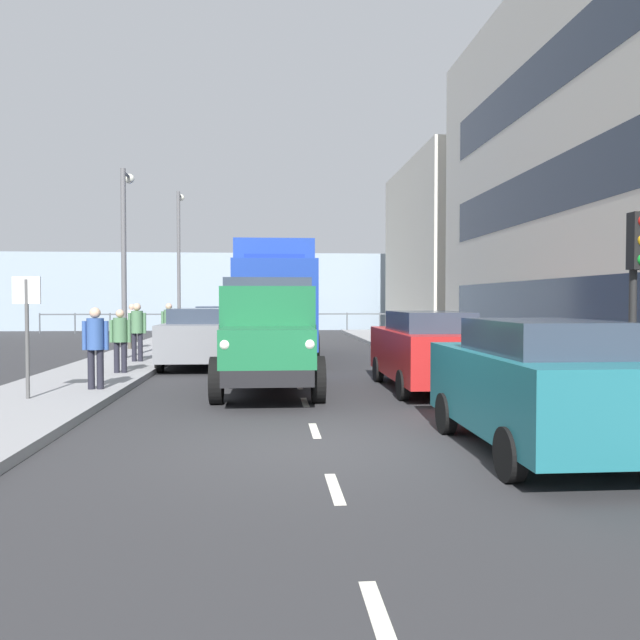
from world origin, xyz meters
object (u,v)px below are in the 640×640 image
at_px(traffic_light_near, 637,268).
at_px(car_teal_kerbside_near, 537,384).
at_px(street_sign, 27,316).
at_px(pedestrian_near_railing, 137,327).
at_px(pedestrian_by_lamp, 95,341).
at_px(lamp_post_promenade, 125,245).
at_px(pedestrian_couple_b, 169,323).
at_px(pedestrian_in_dark_coat, 132,322).
at_px(car_grey_oppositeside_0, 199,337).
at_px(lamp_post_far, 179,252).
at_px(car_navy_oppositeside_1, 217,327).
at_px(lorry_cargo_blue, 274,297).
at_px(pedestrian_couple_a, 120,336).
at_px(car_red_kerbside_1, 426,349).
at_px(truck_vintage_green, 268,338).

bearing_deg(traffic_light_near, car_teal_kerbside_near, 36.97).
bearing_deg(street_sign, pedestrian_near_railing, -94.37).
xyz_separation_m(pedestrian_by_lamp, lamp_post_promenade, (0.98, -7.20, 2.58)).
xyz_separation_m(pedestrian_couple_b, pedestrian_in_dark_coat, (1.63, -1.76, -0.03)).
relative_size(pedestrian_couple_b, pedestrian_in_dark_coat, 1.02).
xyz_separation_m(car_grey_oppositeside_0, pedestrian_couple_b, (1.40, -3.56, 0.26)).
distance_m(car_teal_kerbside_near, lamp_post_promenade, 15.16).
relative_size(car_teal_kerbside_near, pedestrian_near_railing, 2.34).
bearing_deg(traffic_light_near, lamp_post_far, -64.30).
bearing_deg(car_navy_oppositeside_1, lorry_cargo_blue, 120.71).
distance_m(lorry_cargo_blue, pedestrian_by_lamp, 9.01).
relative_size(lorry_cargo_blue, lamp_post_promenade, 1.39).
height_order(car_navy_oppositeside_1, pedestrian_couple_a, pedestrian_couple_a).
xyz_separation_m(pedestrian_couple_b, lamp_post_far, (0.77, -8.19, 3.08)).
bearing_deg(pedestrian_couple_b, car_red_kerbside_1, 128.32).
relative_size(pedestrian_couple_a, street_sign, 0.70).
relative_size(lorry_cargo_blue, pedestrian_by_lamp, 4.92).
relative_size(car_grey_oppositeside_0, car_navy_oppositeside_1, 1.01).
bearing_deg(pedestrian_in_dark_coat, pedestrian_by_lamp, 98.18).
xyz_separation_m(car_teal_kerbside_near, lamp_post_promenade, (7.94, -12.60, 2.81)).
bearing_deg(truck_vintage_green, pedestrian_in_dark_coat, -64.69).
xyz_separation_m(car_navy_oppositeside_1, pedestrian_couple_a, (1.65, 8.96, 0.18)).
bearing_deg(lamp_post_far, street_sign, 89.36).
relative_size(truck_vintage_green, pedestrian_in_dark_coat, 3.38).
xyz_separation_m(car_grey_oppositeside_0, pedestrian_in_dark_coat, (3.03, -5.32, 0.23)).
xyz_separation_m(car_teal_kerbside_near, pedestrian_couple_b, (6.88, -14.48, 0.26)).
distance_m(car_red_kerbside_1, pedestrian_by_lamp, 6.97).
relative_size(car_navy_oppositeside_1, traffic_light_near, 1.30).
distance_m(pedestrian_couple_a, pedestrian_couple_b, 6.15).
bearing_deg(street_sign, traffic_light_near, 166.73).
bearing_deg(street_sign, car_teal_kerbside_near, 151.80).
bearing_deg(pedestrian_couple_a, pedestrian_in_dark_coat, -80.10).
xyz_separation_m(pedestrian_couple_b, lamp_post_promenade, (1.05, 1.88, 2.55)).
xyz_separation_m(pedestrian_near_railing, lamp_post_promenade, (0.61, -1.29, 2.54)).
xyz_separation_m(truck_vintage_green, pedestrian_by_lamp, (3.50, 0.15, -0.05)).
bearing_deg(car_navy_oppositeside_1, street_sign, 79.69).
bearing_deg(car_navy_oppositeside_1, pedestrian_couple_b, 63.56).
relative_size(car_red_kerbside_1, pedestrian_couple_b, 2.69).
xyz_separation_m(pedestrian_couple_a, lamp_post_far, (0.53, -14.34, 3.16)).
height_order(pedestrian_couple_b, traffic_light_near, traffic_light_near).
xyz_separation_m(lorry_cargo_blue, pedestrian_couple_b, (3.62, -0.91, -0.92)).
bearing_deg(pedestrian_by_lamp, pedestrian_couple_a, -86.54).
bearing_deg(pedestrian_in_dark_coat, car_teal_kerbside_near, 117.65).
relative_size(lamp_post_promenade, street_sign, 2.63).
bearing_deg(lamp_post_promenade, pedestrian_in_dark_coat, -81.02).
bearing_deg(street_sign, truck_vintage_green, -163.22).
bearing_deg(car_red_kerbside_1, pedestrian_couple_b, -51.68).
xyz_separation_m(truck_vintage_green, pedestrian_near_railing, (3.87, -5.77, -0.01)).
xyz_separation_m(lorry_cargo_blue, car_teal_kerbside_near, (-3.27, 13.57, -1.18)).
bearing_deg(lamp_post_far, pedestrian_in_dark_coat, 82.42).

